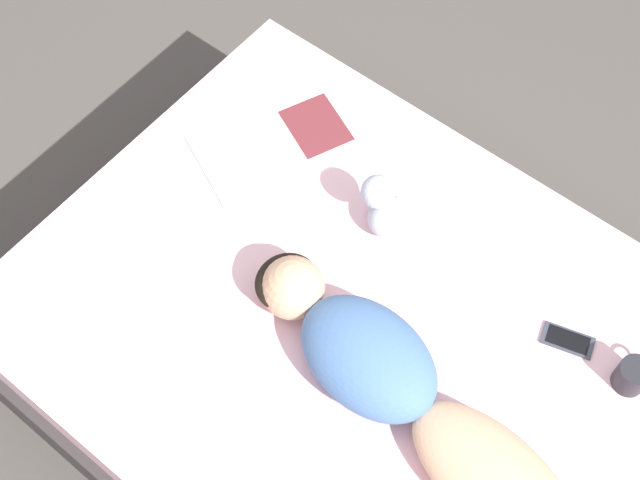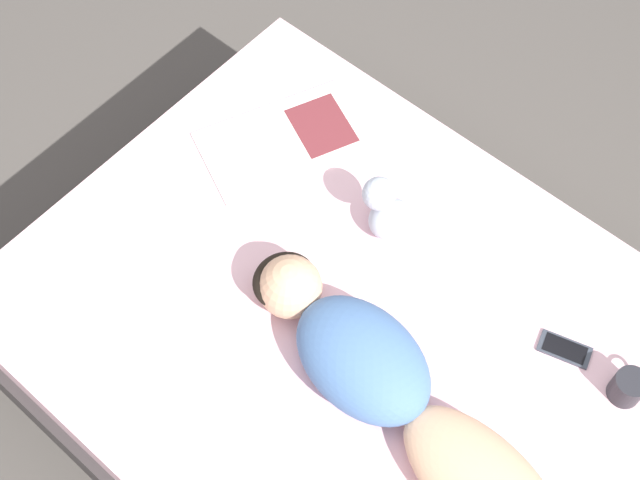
{
  "view_description": "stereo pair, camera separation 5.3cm",
  "coord_description": "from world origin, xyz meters",
  "px_view_note": "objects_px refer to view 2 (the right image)",
  "views": [
    {
      "loc": [
        -0.94,
        -0.58,
        2.97
      ],
      "look_at": [
        0.13,
        0.28,
        0.61
      ],
      "focal_mm": 50.0,
      "sensor_mm": 36.0,
      "label": 1
    },
    {
      "loc": [
        -0.91,
        -0.62,
        2.97
      ],
      "look_at": [
        0.13,
        0.28,
        0.61
      ],
      "focal_mm": 50.0,
      "sensor_mm": 36.0,
      "label": 2
    }
  ],
  "objects_px": {
    "person": "(388,386)",
    "coffee_mug": "(628,386)",
    "cell_phone": "(565,349)",
    "open_magazine": "(286,140)"
  },
  "relations": [
    {
      "from": "person",
      "to": "cell_phone",
      "type": "distance_m",
      "value": 0.55
    },
    {
      "from": "open_magazine",
      "to": "coffee_mug",
      "type": "relative_size",
      "value": 4.75
    },
    {
      "from": "person",
      "to": "open_magazine",
      "type": "bearing_deg",
      "value": 66.25
    },
    {
      "from": "person",
      "to": "open_magazine",
      "type": "height_order",
      "value": "person"
    },
    {
      "from": "coffee_mug",
      "to": "cell_phone",
      "type": "distance_m",
      "value": 0.2
    },
    {
      "from": "person",
      "to": "cell_phone",
      "type": "relative_size",
      "value": 7.01
    },
    {
      "from": "open_magazine",
      "to": "cell_phone",
      "type": "height_order",
      "value": "same"
    },
    {
      "from": "open_magazine",
      "to": "coffee_mug",
      "type": "xyz_separation_m",
      "value": [
        -0.03,
        -1.32,
        0.05
      ]
    },
    {
      "from": "person",
      "to": "coffee_mug",
      "type": "xyz_separation_m",
      "value": [
        0.45,
        -0.5,
        -0.04
      ]
    },
    {
      "from": "person",
      "to": "coffee_mug",
      "type": "bearing_deg",
      "value": -41.03
    }
  ]
}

